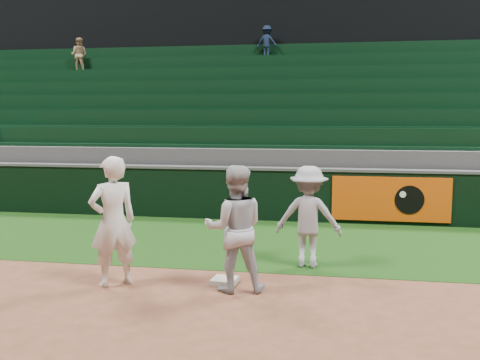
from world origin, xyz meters
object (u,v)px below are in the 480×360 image
(baserunner, at_px, (235,229))
(first_base, at_px, (224,281))
(first_baseman, at_px, (113,221))
(base_coach, at_px, (308,217))

(baserunner, bearing_deg, first_base, -64.80)
(first_baseman, bearing_deg, base_coach, 167.20)
(first_base, bearing_deg, first_baseman, -167.61)
(first_base, height_order, baserunner, baserunner)
(first_base, bearing_deg, baserunner, -52.28)
(first_base, xyz_separation_m, baserunner, (0.21, -0.27, 0.86))
(first_base, xyz_separation_m, base_coach, (1.18, 1.09, 0.80))
(base_coach, bearing_deg, first_base, 46.46)
(baserunner, distance_m, base_coach, 1.67)
(first_baseman, xyz_separation_m, base_coach, (2.75, 1.43, -0.11))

